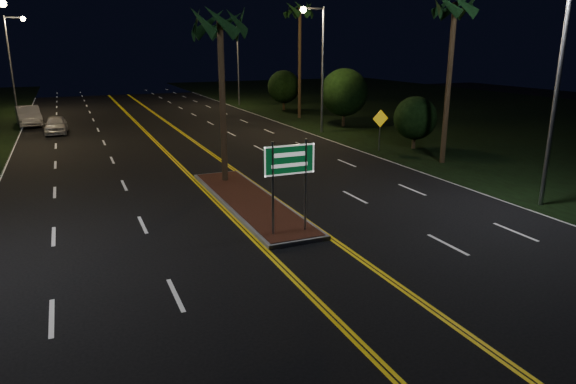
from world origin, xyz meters
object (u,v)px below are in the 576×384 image
streetlight_left_far (13,53)px  shrub_mid (344,92)px  median_island (249,201)px  shrub_far (284,87)px  shrub_near (415,118)px  streetlight_right_far (234,52)px  highway_sign (289,169)px  streetlight_right_near (553,64)px  palm_median (220,23)px  warning_sign (380,124)px  palm_right_far (300,12)px  palm_right_near (455,8)px  streetlight_right_mid (318,55)px  car_near (56,123)px  car_far (28,114)px

streetlight_left_far → shrub_mid: size_ratio=1.95×
median_island → shrub_far: (13.80, 29.00, 2.25)m
shrub_mid → shrub_near: bearing=-92.9°
streetlight_right_far → shrub_far: (3.19, -6.00, -3.32)m
highway_sign → shrub_far: shrub_far is taller
median_island → streetlight_right_near: size_ratio=1.14×
shrub_near → shrub_mid: 10.04m
streetlight_right_near → streetlight_right_far: 40.00m
streetlight_left_far → palm_median: 35.18m
warning_sign → shrub_far: bearing=85.3°
palm_right_far → shrub_far: bearing=80.5°
highway_sign → shrub_mid: 25.41m
shrub_far → streetlight_right_far: bearing=118.0°
streetlight_right_near → palm_right_near: bearing=76.7°
streetlight_right_mid → palm_right_far: size_ratio=0.87×
streetlight_right_near → palm_right_near: palm_right_near is taller
shrub_mid → palm_median: bearing=-136.0°
streetlight_left_far → warning_sign: streetlight_left_far is taller
palm_right_far → highway_sign: bearing=-115.2°
shrub_far → car_near: (-21.24, -6.60, -1.58)m
shrub_mid → highway_sign: bearing=-123.4°
streetlight_left_far → streetlight_right_near: same height
median_island → streetlight_right_mid: streetlight_right_mid is taller
car_far → palm_right_far: bearing=-18.7°
palm_right_near → shrub_far: bearing=87.1°
streetlight_left_far → warning_sign: 37.02m
warning_sign → highway_sign: bearing=-131.7°
streetlight_right_near → car_far: size_ratio=1.62×
median_island → car_near: bearing=108.4°
palm_median → car_near: palm_median is taller
streetlight_right_far → shrub_mid: streetlight_right_far is taller
streetlight_left_far → palm_median: streetlight_left_far is taller
palm_median → palm_right_far: palm_right_far is taller
palm_right_near → warning_sign: (-1.39, 4.29, -6.55)m
shrub_far → car_far: 23.39m
shrub_near → shrub_mid: (0.50, 10.00, 0.78)m
palm_right_far → shrub_near: size_ratio=3.12×
shrub_near → shrub_far: (0.30, 22.00, 0.39)m
streetlight_right_near → shrub_mid: bearing=81.2°
streetlight_right_near → car_near: bearing=123.4°
shrub_mid → warning_sign: bearing=-106.6°
streetlight_right_far → car_near: size_ratio=1.99×
palm_right_far → car_far: palm_right_far is taller
highway_sign → palm_right_far: 30.81m
shrub_mid → streetlight_right_mid: bearing=-149.4°
palm_right_near → palm_right_far: palm_right_far is taller
streetlight_right_near → streetlight_right_mid: 20.00m
median_island → streetlight_right_mid: (10.61, 15.00, 5.57)m
highway_sign → car_near: 27.67m
car_far → streetlight_right_near: bearing=-65.5°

